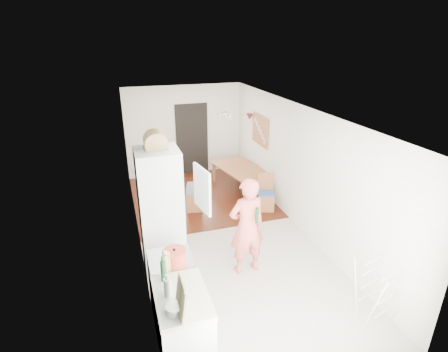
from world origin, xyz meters
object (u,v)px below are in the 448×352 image
stool (194,201)px  drying_rack (379,292)px  person (247,218)px  dining_table (243,180)px  dining_chair (266,193)px

stool → drying_rack: 4.33m
person → dining_table: (1.11, 3.13, -0.74)m
dining_table → stool: (-1.44, -0.73, -0.02)m
dining_table → drying_rack: (0.23, -4.71, 0.20)m
dining_chair → stool: (-1.55, 0.47, -0.19)m
person → dining_chair: person is taller
dining_table → dining_chair: size_ratio=1.72×
drying_rack → stool: bearing=97.2°
drying_rack → person: bearing=114.7°
person → drying_rack: (1.34, -1.58, -0.55)m
dining_chair → stool: bearing=-178.7°
dining_table → stool: size_ratio=3.15×
person → stool: person is taller
stool → person: bearing=-82.1°
dining_table → dining_chair: (0.11, -1.20, 0.17)m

